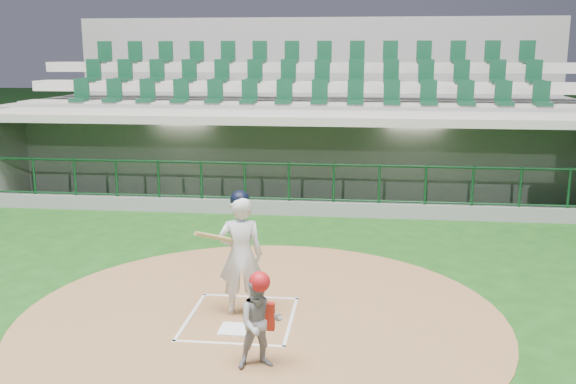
# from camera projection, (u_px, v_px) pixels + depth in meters

# --- Properties ---
(ground) EXTENTS (120.00, 120.00, 0.00)m
(ground) POSITION_uv_depth(u_px,v_px,m) (244.00, 311.00, 9.72)
(ground) COLOR #134012
(ground) RESTS_ON ground
(dirt_circle) EXTENTS (7.20, 7.20, 0.01)m
(dirt_circle) POSITION_uv_depth(u_px,v_px,m) (262.00, 317.00, 9.49)
(dirt_circle) COLOR brown
(dirt_circle) RESTS_ON ground
(home_plate) EXTENTS (0.43, 0.43, 0.02)m
(home_plate) POSITION_uv_depth(u_px,v_px,m) (235.00, 329.00, 9.03)
(home_plate) COLOR white
(home_plate) RESTS_ON dirt_circle
(batter_box_chalk) EXTENTS (1.55, 1.80, 0.01)m
(batter_box_chalk) POSITION_uv_depth(u_px,v_px,m) (240.00, 318.00, 9.42)
(batter_box_chalk) COLOR silver
(batter_box_chalk) RESTS_ON ground
(dugout_structure) EXTENTS (16.40, 3.70, 3.00)m
(dugout_structure) POSITION_uv_depth(u_px,v_px,m) (303.00, 163.00, 17.09)
(dugout_structure) COLOR slate
(dugout_structure) RESTS_ON ground
(seating_deck) EXTENTS (17.00, 6.72, 5.15)m
(seating_deck) POSITION_uv_depth(u_px,v_px,m) (307.00, 132.00, 20.00)
(seating_deck) COLOR slate
(seating_deck) RESTS_ON ground
(batter) EXTENTS (0.90, 0.92, 1.88)m
(batter) POSITION_uv_depth(u_px,v_px,m) (240.00, 253.00, 9.42)
(batter) COLOR silver
(batter) RESTS_ON dirt_circle
(catcher) EXTENTS (0.67, 0.60, 1.24)m
(catcher) POSITION_uv_depth(u_px,v_px,m) (260.00, 320.00, 7.85)
(catcher) COLOR gray
(catcher) RESTS_ON dirt_circle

